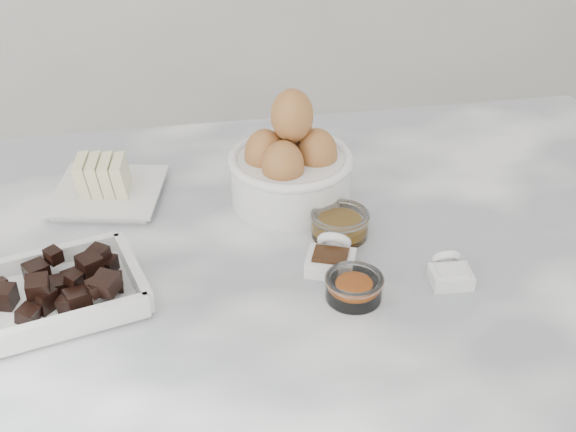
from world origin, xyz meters
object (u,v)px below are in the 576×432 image
Objects in this scene: egg_bowl at (291,166)px; vanilla_spoon at (331,257)px; zest_bowl at (354,286)px; salt_spoon at (450,272)px; butter_plate at (105,185)px; honey_bowl at (340,224)px; chocolate_dish at (57,289)px; sugar_ramekin at (314,164)px.

egg_bowl is 0.17m from vanilla_spoon.
salt_spoon is (0.12, 0.01, -0.00)m from zest_bowl.
salt_spoon is at bearing -20.76° from vanilla_spoon.
honey_bowl is at bearing -25.94° from butter_plate.
butter_plate reaches higher than zest_bowl.
chocolate_dish is at bearing 175.82° from salt_spoon.
chocolate_dish is 3.60× the size of salt_spoon.
butter_plate is 2.84× the size of salt_spoon.
salt_spoon is at bearing 6.18° from zest_bowl.
chocolate_dish is 2.35× the size of sugar_ramekin.
sugar_ramekin reaches higher than chocolate_dish.
honey_bowl is 0.93× the size of vanilla_spoon.
sugar_ramekin is (0.30, -0.01, 0.01)m from butter_plate.
butter_plate is 1.86× the size of sugar_ramekin.
sugar_ramekin is at bearing 84.56° from vanilla_spoon.
salt_spoon is at bearing -32.86° from butter_plate.
butter_plate is 2.24× the size of honey_bowl.
salt_spoon is (0.12, -0.26, -0.02)m from sugar_ramekin.
vanilla_spoon is 1.37× the size of salt_spoon.
salt_spoon is (0.16, -0.22, -0.04)m from egg_bowl.
salt_spoon is (0.11, -0.12, -0.01)m from honey_bowl.
chocolate_dish is 0.47m from salt_spoon.
butter_plate reaches higher than sugar_ramekin.
egg_bowl is at bearing 97.34° from vanilla_spoon.
honey_bowl is at bearing -64.46° from egg_bowl.
vanilla_spoon is (0.28, -0.22, -0.01)m from butter_plate.
chocolate_dish is at bearing -148.93° from egg_bowl.
zest_bowl is (-0.01, -0.13, -0.00)m from honey_bowl.
honey_bowl is 1.27× the size of salt_spoon.
zest_bowl is at bearing -95.82° from honey_bowl.
egg_bowl is at bearing -10.58° from butter_plate.
butter_plate is 2.50× the size of zest_bowl.
sugar_ramekin is 0.27m from zest_bowl.
egg_bowl is 0.27m from salt_spoon.
chocolate_dish reaches higher than vanilla_spoon.
zest_bowl is (0.03, -0.23, -0.04)m from egg_bowl.
sugar_ramekin is at bearing 88.51° from zest_bowl.
butter_plate is at bearing 178.64° from sugar_ramekin.
sugar_ramekin is 0.21m from vanilla_spoon.
sugar_ramekin is 0.29m from salt_spoon.
chocolate_dish is 0.24m from butter_plate.
egg_bowl is (-0.04, -0.04, 0.02)m from sugar_ramekin.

